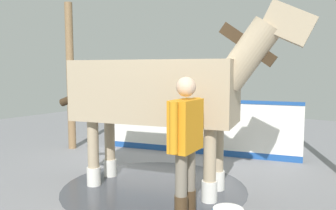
{
  "coord_description": "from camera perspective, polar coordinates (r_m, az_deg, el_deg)",
  "views": [
    {
      "loc": [
        4.08,
        3.12,
        1.68
      ],
      "look_at": [
        0.63,
        0.73,
        1.24
      ],
      "focal_mm": 36.48,
      "sensor_mm": 36.0,
      "label": 1
    }
  ],
  "objects": [
    {
      "name": "ground_plane",
      "position": [
        5.41,
        -2.56,
        -12.23
      ],
      "size": [
        16.0,
        16.0,
        0.02
      ],
      "primitive_type": "cube",
      "color": "gray"
    },
    {
      "name": "roof_post_far",
      "position": [
        7.44,
        -16.0,
        4.55
      ],
      "size": [
        0.16,
        0.16,
        3.04
      ],
      "primitive_type": "cylinder",
      "color": "olive",
      "rests_on": "ground"
    },
    {
      "name": "horse",
      "position": [
        4.69,
        -0.9,
        2.14
      ],
      "size": [
        1.36,
        3.58,
        2.49
      ],
      "rotation": [
        0.0,
        0.0,
        1.81
      ],
      "color": "tan",
      "rests_on": "ground"
    },
    {
      "name": "barrier_wall",
      "position": [
        6.83,
        4.68,
        -3.91
      ],
      "size": [
        1.05,
        3.91,
        1.1
      ],
      "color": "white",
      "rests_on": "ground"
    },
    {
      "name": "wet_patch",
      "position": [
        5.02,
        -2.27,
        -13.54
      ],
      "size": [
        2.62,
        2.62,
        0.0
      ],
      "primitive_type": "cylinder",
      "color": "#42444C",
      "rests_on": "ground"
    },
    {
      "name": "handler",
      "position": [
        3.74,
        2.97,
        -5.84
      ],
      "size": [
        0.65,
        0.26,
        1.6
      ],
      "rotation": [
        0.0,
        0.0,
        4.81
      ],
      "color": "#47331E",
      "rests_on": "ground"
    }
  ]
}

